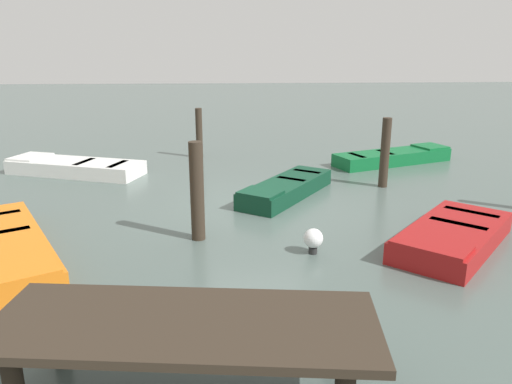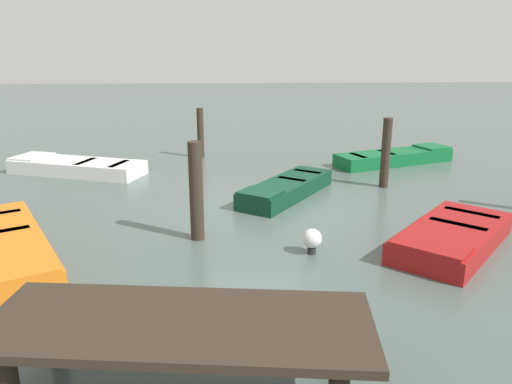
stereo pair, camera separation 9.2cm
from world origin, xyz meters
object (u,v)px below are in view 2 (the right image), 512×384
Objects in this scene: rowboat_green at (395,157)px; marker_buoy at (312,239)px; mooring_piling_near_left at (200,133)px; rowboat_dark_green at (286,188)px; rowboat_orange at (2,247)px; dock_segment at (180,332)px; rowboat_white at (76,166)px; mooring_piling_center at (196,191)px; rowboat_red at (452,237)px; mooring_piling_far_left at (386,153)px.

marker_buoy is at bearing -139.81° from rowboat_green.
rowboat_dark_green is at bearing 117.08° from mooring_piling_near_left.
mooring_piling_near_left is at bearing 129.91° from rowboat_orange.
marker_buoy is at bearing -111.60° from dock_segment.
mooring_piling_center is at bearing 144.93° from rowboat_white.
rowboat_dark_green is 6.96× the size of marker_buoy.
rowboat_red is at bearing 171.83° from mooring_piling_center.
rowboat_dark_green is at bearing 15.39° from mooring_piling_far_left.
mooring_piling_near_left is at bearing -73.39° from marker_buoy.
rowboat_dark_green is at bearing 93.19° from rowboat_orange.
rowboat_white is at bearing -61.35° from dock_segment.
mooring_piling_center is at bearing -21.60° from marker_buoy.
rowboat_green is 9.96m from rowboat_white.
rowboat_green and rowboat_orange have the same top height.
rowboat_green is at bearing -147.66° from rowboat_red.
rowboat_red is (-2.77, 3.45, 0.00)m from rowboat_dark_green.
rowboat_red is 1.96× the size of mooring_piling_near_left.
rowboat_white is (6.01, -2.66, -0.00)m from rowboat_dark_green.
marker_buoy is at bearing 58.57° from mooring_piling_far_left.
rowboat_red and rowboat_white have the same top height.
rowboat_dark_green is 1.71× the size of mooring_piling_center.
rowboat_red is 9.68m from mooring_piling_near_left.
rowboat_red is 1.68× the size of mooring_piling_center.
rowboat_green is 8.66m from mooring_piling_center.
rowboat_white is at bearing -45.81° from marker_buoy.
mooring_piling_center is at bearing -2.44° from rowboat_dark_green.
rowboat_white is 8.98m from mooring_piling_far_left.
rowboat_dark_green is at bearing -98.22° from dock_segment.
rowboat_green is (-5.87, -10.83, -0.59)m from dock_segment.
mooring_piling_far_left reaches higher than rowboat_dark_green.
rowboat_dark_green and rowboat_white have the same top height.
mooring_piling_center is (-3.94, 5.41, 0.76)m from rowboat_white.
rowboat_white is 2.51× the size of mooring_piling_near_left.
rowboat_orange is 2.58× the size of mooring_piling_near_left.
mooring_piling_center is (-3.45, -0.78, 0.76)m from rowboat_orange.
mooring_piling_near_left is at bearing -37.60° from mooring_piling_far_left.
rowboat_green is at bearing -111.84° from dock_segment.
rowboat_green is 6.48m from mooring_piling_near_left.
mooring_piling_far_left is at bearing -137.71° from rowboat_red.
rowboat_orange is 9.32m from mooring_piling_far_left.
rowboat_white is (8.78, -6.11, -0.00)m from rowboat_red.
rowboat_dark_green and rowboat_red have the same top height.
mooring_piling_center is 4.07× the size of marker_buoy.
mooring_piling_near_left reaches higher than dock_segment.
rowboat_green is at bearing -113.67° from mooring_piling_far_left.
rowboat_green is at bearing 97.12° from rowboat_orange.
rowboat_dark_green is 0.79× the size of rowboat_white.
marker_buoy is (3.85, 7.06, 0.07)m from rowboat_green.
rowboat_dark_green is 1.79× the size of mooring_piling_far_left.
rowboat_white is 2.26× the size of mooring_piling_far_left.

